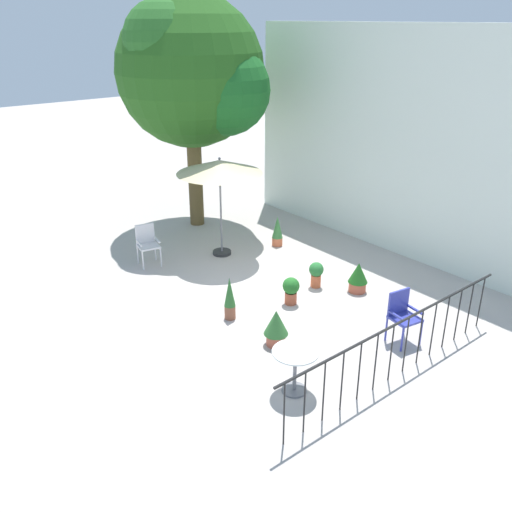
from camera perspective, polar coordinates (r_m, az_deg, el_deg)
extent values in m
plane|color=#B7ACA5|center=(11.06, 0.65, -4.53)|extent=(60.00, 60.00, 0.00)
cube|color=white|center=(13.10, 15.13, 11.21)|extent=(9.41, 0.30, 5.15)
cube|color=black|center=(8.63, 15.05, -6.62)|extent=(0.03, 5.17, 0.03)
cylinder|color=black|center=(7.39, 2.96, -16.22)|extent=(0.02, 0.02, 1.00)
cylinder|color=black|center=(7.59, 5.11, -15.05)|extent=(0.02, 0.02, 1.00)
cylinder|color=black|center=(7.80, 7.12, -13.92)|extent=(0.02, 0.02, 1.00)
cylinder|color=black|center=(8.02, 9.00, -12.83)|extent=(0.02, 0.02, 1.00)
cylinder|color=black|center=(8.26, 10.77, -11.79)|extent=(0.02, 0.02, 1.00)
cylinder|color=black|center=(8.50, 12.42, -10.80)|extent=(0.02, 0.02, 1.00)
cylinder|color=black|center=(8.75, 13.97, -9.86)|extent=(0.02, 0.02, 1.00)
cylinder|color=black|center=(9.01, 15.43, -8.96)|extent=(0.02, 0.02, 1.00)
cylinder|color=black|center=(9.28, 16.79, -8.11)|extent=(0.02, 0.02, 1.00)
cylinder|color=black|center=(9.56, 18.07, -7.31)|extent=(0.02, 0.02, 1.00)
cylinder|color=black|center=(9.84, 19.28, -6.55)|extent=(0.02, 0.02, 1.00)
cylinder|color=black|center=(10.12, 20.41, -5.82)|extent=(0.02, 0.02, 1.00)
cylinder|color=black|center=(10.41, 21.48, -5.14)|extent=(0.02, 0.02, 1.00)
cylinder|color=black|center=(10.71, 22.49, -4.49)|extent=(0.02, 0.02, 1.00)
cylinder|color=brown|center=(14.77, -6.39, 8.35)|extent=(0.38, 0.38, 2.71)
sphere|color=#265B1B|center=(14.30, -6.89, 18.64)|extent=(3.70, 3.70, 3.70)
sphere|color=#1B5F22|center=(13.78, -3.27, 17.03)|extent=(2.22, 2.22, 2.22)
sphere|color=#1D6026|center=(15.20, -6.67, 19.65)|extent=(2.04, 2.04, 2.04)
sphere|color=#286424|center=(13.66, -9.75, 21.37)|extent=(1.85, 1.85, 1.85)
cylinder|color=#2D2D2D|center=(13.13, -3.59, 0.38)|extent=(0.44, 0.44, 0.08)
cylinder|color=slate|center=(12.73, -3.71, 4.98)|extent=(0.04, 0.04, 2.30)
cone|color=beige|center=(12.45, -3.84, 9.33)|extent=(1.98, 1.98, 0.30)
sphere|color=slate|center=(12.40, -3.86, 10.15)|extent=(0.06, 0.06, 0.06)
cylinder|color=white|center=(8.19, 4.16, -9.99)|extent=(0.70, 0.70, 0.02)
cylinder|color=slate|center=(8.39, 4.09, -12.03)|extent=(0.06, 0.06, 0.69)
cylinder|color=slate|center=(8.59, 4.02, -13.81)|extent=(0.39, 0.39, 0.03)
cube|color=#363DA1|center=(9.77, 15.36, -6.35)|extent=(0.51, 0.54, 0.04)
cube|color=#363DA1|center=(9.78, 14.72, -4.64)|extent=(0.12, 0.44, 0.44)
cube|color=#363DA1|center=(9.58, 14.50, -6.07)|extent=(0.39, 0.11, 0.03)
cube|color=#363DA1|center=(9.85, 16.33, -5.41)|extent=(0.39, 0.11, 0.03)
cylinder|color=#363DA1|center=(9.65, 15.07, -8.48)|extent=(0.04, 0.04, 0.46)
cylinder|color=#363DA1|center=(9.92, 16.90, -7.74)|extent=(0.04, 0.04, 0.46)
cylinder|color=#363DA1|center=(9.88, 13.50, -7.45)|extent=(0.04, 0.04, 0.46)
cylinder|color=#363DA1|center=(10.15, 15.32, -6.77)|extent=(0.04, 0.04, 0.46)
cube|color=silver|center=(12.59, -11.21, 1.03)|extent=(0.52, 0.54, 0.04)
cube|color=silver|center=(12.69, -11.56, 2.35)|extent=(0.13, 0.43, 0.45)
cube|color=silver|center=(12.50, -12.16, 1.36)|extent=(0.40, 0.12, 0.03)
cube|color=silver|center=(12.60, -10.35, 1.71)|extent=(0.40, 0.12, 0.03)
cylinder|color=silver|center=(12.46, -11.76, -0.51)|extent=(0.04, 0.04, 0.45)
cylinder|color=silver|center=(12.57, -9.93, -0.14)|extent=(0.04, 0.04, 0.45)
cylinder|color=silver|center=(12.82, -12.28, 0.15)|extent=(0.04, 0.04, 0.45)
cylinder|color=silver|center=(12.92, -10.50, 0.50)|extent=(0.04, 0.04, 0.45)
cylinder|color=brown|center=(10.34, -2.74, -5.88)|extent=(0.21, 0.21, 0.27)
cylinder|color=#382819|center=(10.28, -2.75, -5.28)|extent=(0.19, 0.19, 0.02)
cone|color=#306B2F|center=(10.13, -2.79, -3.77)|extent=(0.22, 0.22, 0.59)
cylinder|color=#C15A36|center=(11.57, 6.28, -2.60)|extent=(0.21, 0.21, 0.27)
cylinder|color=#382819|center=(11.51, 6.31, -2.04)|extent=(0.19, 0.19, 0.02)
sphere|color=#276E30|center=(11.45, 6.34, -1.40)|extent=(0.31, 0.31, 0.31)
cylinder|color=#B0543B|center=(11.50, 10.56, -3.17)|extent=(0.36, 0.36, 0.22)
cylinder|color=#382819|center=(11.46, 10.60, -2.73)|extent=(0.31, 0.31, 0.02)
cone|color=#1D5B1B|center=(11.36, 10.69, -1.72)|extent=(0.41, 0.41, 0.43)
cylinder|color=#CA623E|center=(13.59, 2.24, 1.54)|extent=(0.26, 0.26, 0.21)
cylinder|color=#382819|center=(13.56, 2.25, 1.91)|extent=(0.23, 0.23, 0.02)
cone|color=#3C7D3C|center=(13.45, 2.27, 3.05)|extent=(0.27, 0.27, 0.56)
cylinder|color=#A64E33|center=(10.86, 3.66, -4.41)|extent=(0.24, 0.24, 0.25)
cylinder|color=#382819|center=(10.81, 3.68, -3.87)|extent=(0.21, 0.21, 0.02)
sphere|color=#216422|center=(10.74, 3.70, -3.14)|extent=(0.34, 0.34, 0.34)
cylinder|color=#AE5640|center=(9.57, 2.09, -8.69)|extent=(0.33, 0.33, 0.22)
cylinder|color=#382819|center=(9.52, 2.10, -8.18)|extent=(0.29, 0.29, 0.02)
cone|color=#30682F|center=(9.39, 2.12, -6.95)|extent=(0.43, 0.43, 0.45)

